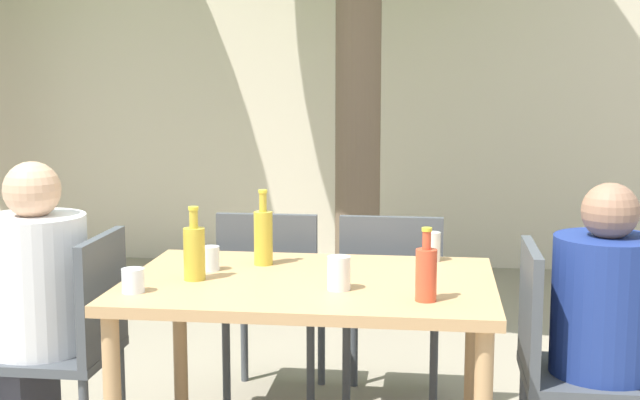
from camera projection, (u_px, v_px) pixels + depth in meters
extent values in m
cube|color=beige|center=(377.00, 84.00, 6.80)|extent=(10.00, 0.08, 2.80)
cylinder|color=brown|center=(358.00, 126.00, 5.32)|extent=(0.27, 0.27, 2.36)
cube|color=tan|center=(310.00, 285.00, 3.26)|extent=(1.35, 0.92, 0.04)
cylinder|color=tan|center=(180.00, 344.00, 3.78)|extent=(0.06, 0.06, 0.72)
cylinder|color=tan|center=(472.00, 356.00, 3.63)|extent=(0.06, 0.06, 0.72)
cube|color=#474C51|center=(55.00, 354.00, 3.43)|extent=(0.44, 0.44, 0.04)
cube|color=#474C51|center=(102.00, 294.00, 3.37)|extent=(0.04, 0.44, 0.45)
cylinder|color=#474C51|center=(33.00, 390.00, 3.67)|extent=(0.04, 0.04, 0.41)
cylinder|color=#474C51|center=(121.00, 394.00, 3.62)|extent=(0.04, 0.04, 0.41)
cube|color=#474C51|center=(585.00, 377.00, 3.18)|extent=(0.44, 0.44, 0.04)
cube|color=#474C51|center=(530.00, 309.00, 3.17)|extent=(0.04, 0.44, 0.45)
cube|color=#474C51|center=(275.00, 307.00, 4.10)|extent=(0.44, 0.44, 0.04)
cube|color=#474C51|center=(267.00, 265.00, 3.87)|extent=(0.44, 0.04, 0.45)
cylinder|color=#474C51|center=(321.00, 343.00, 4.30)|extent=(0.04, 0.04, 0.41)
cylinder|color=#474C51|center=(244.00, 340.00, 4.35)|extent=(0.04, 0.04, 0.41)
cylinder|color=#474C51|center=(311.00, 369.00, 3.93)|extent=(0.04, 0.04, 0.41)
cylinder|color=#474C51|center=(226.00, 366.00, 3.97)|extent=(0.04, 0.04, 0.41)
cube|color=#474C51|center=(392.00, 311.00, 4.04)|extent=(0.44, 0.44, 0.04)
cube|color=#474C51|center=(391.00, 269.00, 3.80)|extent=(0.44, 0.04, 0.45)
cylinder|color=#474C51|center=(434.00, 348.00, 4.23)|extent=(0.04, 0.04, 0.41)
cylinder|color=#474C51|center=(354.00, 344.00, 4.28)|extent=(0.04, 0.04, 0.41)
cylinder|color=#474C51|center=(434.00, 375.00, 3.86)|extent=(0.04, 0.04, 0.41)
cylinder|color=#474C51|center=(346.00, 371.00, 3.91)|extent=(0.04, 0.04, 0.41)
cylinder|color=white|center=(36.00, 283.00, 3.40)|extent=(0.39, 0.39, 0.52)
sphere|color=tan|center=(32.00, 190.00, 3.34)|extent=(0.22, 0.22, 0.22)
cylinder|color=navy|center=(606.00, 305.00, 3.13)|extent=(0.38, 0.38, 0.49)
sphere|color=#936B51|center=(610.00, 211.00, 3.08)|extent=(0.20, 0.20, 0.20)
cylinder|color=gold|center=(263.00, 238.00, 3.49)|extent=(0.07, 0.07, 0.21)
cylinder|color=gold|center=(263.00, 202.00, 3.47)|extent=(0.03, 0.03, 0.07)
cylinder|color=gold|center=(263.00, 191.00, 3.46)|extent=(0.04, 0.04, 0.01)
cylinder|color=gold|center=(194.00, 254.00, 3.24)|extent=(0.08, 0.08, 0.19)
cylinder|color=gold|center=(194.00, 219.00, 3.22)|extent=(0.03, 0.03, 0.07)
cylinder|color=gold|center=(193.00, 208.00, 3.21)|extent=(0.04, 0.04, 0.01)
cylinder|color=#DB4C2D|center=(426.00, 275.00, 2.94)|extent=(0.07, 0.07, 0.17)
cylinder|color=#DB4C2D|center=(427.00, 240.00, 2.93)|extent=(0.03, 0.03, 0.06)
cylinder|color=gold|center=(427.00, 229.00, 2.92)|extent=(0.03, 0.03, 0.01)
cylinder|color=silver|center=(339.00, 273.00, 3.10)|extent=(0.08, 0.08, 0.12)
cylinder|color=silver|center=(432.00, 247.00, 3.56)|extent=(0.07, 0.07, 0.12)
cylinder|color=white|center=(211.00, 258.00, 3.40)|extent=(0.07, 0.07, 0.09)
cylinder|color=white|center=(133.00, 280.00, 3.06)|extent=(0.08, 0.08, 0.08)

